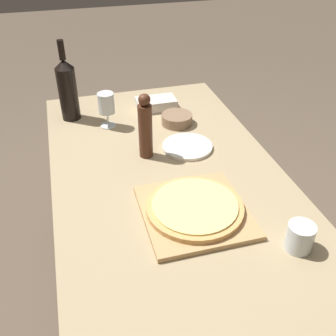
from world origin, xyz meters
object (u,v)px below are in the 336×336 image
at_px(pizza, 195,207).
at_px(small_bowl, 177,119).
at_px(wine_glass, 106,104).
at_px(wine_bottle, 67,89).
at_px(pepper_mill, 145,127).

relative_size(pizza, small_bowl, 2.28).
xyz_separation_m(pizza, small_bowl, (0.12, 0.60, -0.01)).
bearing_deg(wine_glass, small_bowl, -11.60).
distance_m(pizza, small_bowl, 0.61).
relative_size(wine_bottle, small_bowl, 2.61).
bearing_deg(wine_glass, wine_bottle, 141.07).
height_order(wine_bottle, pepper_mill, wine_bottle).
distance_m(pizza, wine_glass, 0.69).
relative_size(wine_bottle, wine_glass, 2.29).
distance_m(pizza, wine_bottle, 0.86).
xyz_separation_m(pepper_mill, wine_glass, (-0.11, 0.28, -0.02)).
distance_m(wine_bottle, small_bowl, 0.50).
bearing_deg(wine_glass, pizza, -74.57).
bearing_deg(pizza, wine_bottle, 113.08).
bearing_deg(pizza, pepper_mill, 100.79).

